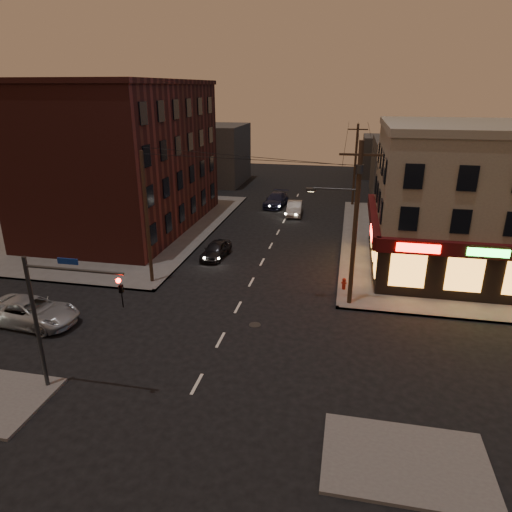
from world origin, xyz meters
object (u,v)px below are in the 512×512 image
(sedan_near, at_px, (216,250))
(fire_hydrant, at_px, (344,283))
(suv_cross, at_px, (31,311))
(sedan_far, at_px, (276,200))
(sedan_mid, at_px, (294,208))

(sedan_near, distance_m, fire_hydrant, 11.15)
(suv_cross, xyz_separation_m, sedan_far, (9.40, 30.25, -0.02))
(suv_cross, distance_m, sedan_near, 14.67)
(sedan_mid, xyz_separation_m, fire_hydrant, (5.67, -18.72, -0.14))
(sedan_near, bearing_deg, fire_hydrant, -17.87)
(suv_cross, height_order, sedan_mid, suv_cross)
(suv_cross, bearing_deg, sedan_far, -12.76)
(sedan_mid, relative_size, sedan_far, 0.85)
(sedan_near, relative_size, sedan_mid, 0.89)
(suv_cross, relative_size, sedan_far, 1.08)
(sedan_near, height_order, sedan_mid, sedan_mid)
(sedan_near, distance_m, sedan_mid, 14.97)
(suv_cross, height_order, fire_hydrant, suv_cross)
(sedan_far, bearing_deg, suv_cross, -102.07)
(sedan_near, xyz_separation_m, fire_hydrant, (10.22, -4.46, -0.08))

